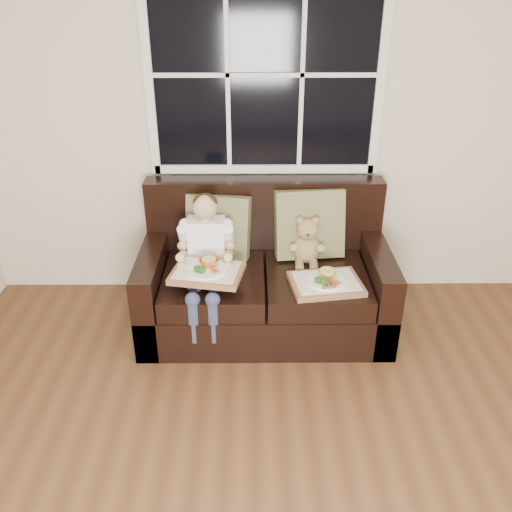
{
  "coord_description": "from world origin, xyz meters",
  "views": [
    {
      "loc": [
        -0.24,
        -1.29,
        2.29
      ],
      "look_at": [
        -0.22,
        1.85,
        0.61
      ],
      "focal_mm": 38.0,
      "sensor_mm": 36.0,
      "label": 1
    }
  ],
  "objects_px": {
    "child": "(206,249)",
    "tray_right": "(326,282)",
    "loveseat": "(265,282)",
    "teddy_bear": "(307,243)",
    "tray_left": "(207,271)"
  },
  "relations": [
    {
      "from": "child",
      "to": "tray_right",
      "type": "distance_m",
      "value": 0.82
    },
    {
      "from": "loveseat",
      "to": "tray_right",
      "type": "bearing_deg",
      "value": -37.16
    },
    {
      "from": "loveseat",
      "to": "teddy_bear",
      "type": "distance_m",
      "value": 0.41
    },
    {
      "from": "teddy_bear",
      "to": "child",
      "type": "bearing_deg",
      "value": -163.83
    },
    {
      "from": "child",
      "to": "tray_left",
      "type": "relative_size",
      "value": 1.65
    },
    {
      "from": "tray_left",
      "to": "tray_right",
      "type": "bearing_deg",
      "value": 11.68
    },
    {
      "from": "child",
      "to": "tray_right",
      "type": "bearing_deg",
      "value": -12.78
    },
    {
      "from": "tray_left",
      "to": "loveseat",
      "type": "bearing_deg",
      "value": 50.17
    },
    {
      "from": "tray_left",
      "to": "teddy_bear",
      "type": "bearing_deg",
      "value": 38.82
    },
    {
      "from": "loveseat",
      "to": "child",
      "type": "xyz_separation_m",
      "value": [
        -0.4,
        -0.12,
        0.33
      ]
    },
    {
      "from": "tray_right",
      "to": "tray_left",
      "type": "bearing_deg",
      "value": 172.41
    },
    {
      "from": "child",
      "to": "teddy_bear",
      "type": "bearing_deg",
      "value": 13.43
    },
    {
      "from": "child",
      "to": "teddy_bear",
      "type": "relative_size",
      "value": 2.31
    },
    {
      "from": "child",
      "to": "tray_right",
      "type": "height_order",
      "value": "child"
    },
    {
      "from": "loveseat",
      "to": "tray_left",
      "type": "height_order",
      "value": "loveseat"
    }
  ]
}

